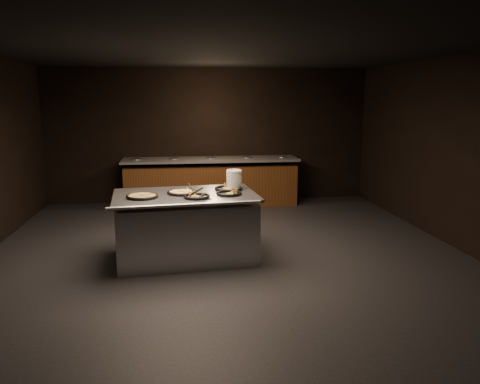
{
  "coord_description": "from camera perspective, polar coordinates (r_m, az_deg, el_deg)",
  "views": [
    {
      "loc": [
        -0.65,
        -6.27,
        2.24
      ],
      "look_at": [
        0.2,
        0.3,
        0.92
      ],
      "focal_mm": 35.0,
      "sensor_mm": 36.0,
      "label": 1
    }
  ],
  "objects": [
    {
      "name": "pan_cheese_slices_b",
      "position": [
        6.27,
        -5.29,
        -0.54
      ],
      "size": [
        0.36,
        0.36,
        0.04
      ],
      "rotation": [
        0.0,
        0.0,
        1.87
      ],
      "color": "black",
      "rests_on": "serving_counter"
    },
    {
      "name": "room",
      "position": [
        6.35,
        -1.46,
        4.15
      ],
      "size": [
        7.02,
        8.02,
        2.92
      ],
      "color": "black",
      "rests_on": "ground"
    },
    {
      "name": "salad_bar",
      "position": [
        10.02,
        -3.54,
        0.9
      ],
      "size": [
        3.7,
        0.83,
        1.18
      ],
      "color": "brown",
      "rests_on": "ground"
    },
    {
      "name": "pan_veggie_whole",
      "position": [
        6.39,
        -11.82,
        -0.5
      ],
      "size": [
        0.43,
        0.43,
        0.04
      ],
      "rotation": [
        0.0,
        0.0,
        0.63
      ],
      "color": "black",
      "rests_on": "serving_counter"
    },
    {
      "name": "server_left",
      "position": [
        6.5,
        -6.17,
        0.31
      ],
      "size": [
        0.19,
        0.28,
        0.15
      ],
      "rotation": [
        0.0,
        0.0,
        2.14
      ],
      "color": "silver",
      "rests_on": "serving_counter"
    },
    {
      "name": "pan_cheese_slices_a",
      "position": [
        6.8,
        -1.42,
        0.43
      ],
      "size": [
        0.41,
        0.41,
        0.04
      ],
      "rotation": [
        0.0,
        0.0,
        0.98
      ],
      "color": "black",
      "rests_on": "serving_counter"
    },
    {
      "name": "pan_veggie_slices",
      "position": [
        6.46,
        -1.36,
        -0.15
      ],
      "size": [
        0.36,
        0.36,
        0.04
      ],
      "rotation": [
        0.0,
        0.0,
        -0.81
      ],
      "color": "black",
      "rests_on": "serving_counter"
    },
    {
      "name": "server_right",
      "position": [
        6.22,
        -4.94,
        -0.14
      ],
      "size": [
        0.3,
        0.09,
        0.14
      ],
      "rotation": [
        0.0,
        0.0,
        -0.04
      ],
      "color": "silver",
      "rests_on": "serving_counter"
    },
    {
      "name": "serving_counter",
      "position": [
        6.66,
        -6.62,
        -4.38
      ],
      "size": [
        2.06,
        1.42,
        0.94
      ],
      "rotation": [
        0.0,
        0.0,
        0.09
      ],
      "color": "silver",
      "rests_on": "ground"
    },
    {
      "name": "plate_stack",
      "position": [
        6.89,
        -0.73,
        1.56
      ],
      "size": [
        0.23,
        0.23,
        0.27
      ],
      "primitive_type": "cylinder",
      "color": "silver",
      "rests_on": "serving_counter"
    },
    {
      "name": "pan_cheese_whole",
      "position": [
        6.57,
        -7.08,
        -0.03
      ],
      "size": [
        0.42,
        0.42,
        0.04
      ],
      "rotation": [
        0.0,
        0.0,
        0.33
      ],
      "color": "black",
      "rests_on": "serving_counter"
    }
  ]
}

